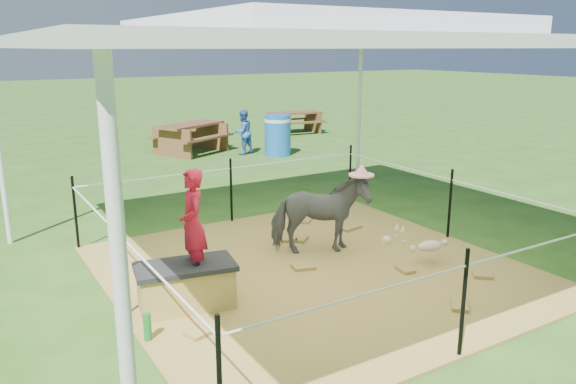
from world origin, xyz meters
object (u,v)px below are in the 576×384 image
trash_barrel (278,135)px  picnic_table_near (191,138)px  distant_person (243,132)px  green_bottle (147,327)px  straw_bale (186,288)px  woman (192,214)px  pony (320,215)px  foal (430,244)px  picnic_table_far (295,122)px

trash_barrel → picnic_table_near: bearing=140.6°
trash_barrel → distant_person: 0.88m
green_bottle → straw_bale: bearing=39.3°
woman → picnic_table_near: bearing=169.0°
woman → trash_barrel: size_ratio=1.12×
straw_bale → picnic_table_near: bearing=67.8°
straw_bale → pony: pony is taller
foal → picnic_table_near: bearing=99.8°
straw_bale → trash_barrel: size_ratio=0.93×
straw_bale → woman: woman is taller
woman → distant_person: 8.56m
picnic_table_far → woman: bearing=-120.5°
distant_person → picnic_table_far: bearing=-155.9°
straw_bale → trash_barrel: trash_barrel is taller
woman → distant_person: woman is taller
woman → distant_person: size_ratio=1.01×
trash_barrel → picnic_table_near: size_ratio=0.56×
green_bottle → foal: 3.54m
green_bottle → pony: 2.81m
straw_bale → green_bottle: 0.71m
foal → green_bottle: bearing=-167.3°
foal → trash_barrel: 7.53m
straw_bale → distant_person: distant_person is taller
pony → foal: (0.95, -1.00, -0.26)m
straw_bale → picnic_table_far: picnic_table_far is taller
picnic_table_near → green_bottle: bearing=-140.6°
woman → picnic_table_far: 12.14m
green_bottle → pony: pony is taller
green_bottle → distant_person: bearing=57.7°
trash_barrel → picnic_table_near: (-1.71, 1.40, -0.13)m
trash_barrel → picnic_table_far: size_ratio=0.62×
picnic_table_far → trash_barrel: bearing=-122.3°
pony → trash_barrel: size_ratio=1.21×
picnic_table_near → distant_person: 1.35m
pony → distant_person: 7.20m
trash_barrel → straw_bale: bearing=-126.6°
green_bottle → trash_barrel: (5.61, 7.26, 0.34)m
green_bottle → picnic_table_far: bearing=52.0°
woman → picnic_table_far: size_ratio=0.70×
picnic_table_near → trash_barrel: bearing=-65.7°
trash_barrel → distant_person: bearing=139.0°
pony → picnic_table_near: pony is taller
straw_bale → trash_barrel: (5.06, 6.81, 0.26)m
green_bottle → foal: (3.53, 0.03, 0.12)m
straw_bale → foal: bearing=-8.0°
green_bottle → distant_person: distant_person is taller
distant_person → woman: bearing=46.0°
foal → pony: bearing=145.8°
green_bottle → trash_barrel: size_ratio=0.26×
straw_bale → green_bottle: bearing=-140.7°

